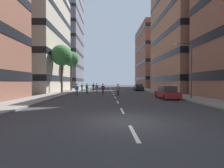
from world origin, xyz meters
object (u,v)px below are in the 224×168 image
Objects in this scene: parked_car_mid at (167,93)px; skater_4 at (93,86)px; skater_2 at (103,88)px; skater_3 at (87,88)px; skater_5 at (77,89)px; street_tree_mid at (62,56)px; skater_6 at (82,87)px; parked_car_near at (138,88)px; street_tree_near at (71,59)px; streetlamp_right at (188,64)px; skater_0 at (97,87)px; skater_1 at (118,89)px.

parked_car_mid is 2.47× the size of skater_4.
skater_2 and skater_3 have the same top height.
skater_2 is 1.00× the size of skater_5.
skater_6 is (2.77, 5.38, -5.78)m from street_tree_mid.
skater_6 is (-2.10, -3.51, 0.00)m from skater_4.
parked_car_near is 0.50× the size of street_tree_near.
skater_0 is at bearing 131.27° from streetlamp_right.
parked_car_near is 10.52m from skater_4.
streetlamp_right reaches higher than parked_car_near.
skater_3 reaches higher than parked_car_mid.
street_tree_near is at bearing -177.32° from parked_car_near.
skater_3 is at bearing -141.18° from parked_car_near.
skater_3 is (-10.83, -8.72, 0.29)m from parked_car_near.
street_tree_mid is 11.67m from skater_4.
streetlamp_right is 3.65× the size of skater_4.
street_tree_near is 4.92× the size of skater_2.
skater_2 is (7.48, -11.33, -6.12)m from street_tree_near.
skater_6 is (-12.59, 15.36, 0.29)m from parked_car_mid.
skater_6 is (-1.76, 5.91, 0.00)m from skater_3.
parked_car_near is at bearing 2.68° from street_tree_near.
streetlamp_right is (17.66, -10.61, -2.63)m from street_tree_mid.
streetlamp_right is 12.61m from skater_2.
skater_4 reaches higher than parked_car_mid.
street_tree_mid is 4.80× the size of skater_5.
skater_1 is 1.00× the size of skater_3.
skater_5 is 1.00× the size of skater_6.
skater_4 is 1.00× the size of skater_6.
parked_car_mid is at bearing -25.73° from skater_1.
skater_3 is 9.42m from skater_4.
street_tree_near is 4.92× the size of skater_5.
street_tree_near is at bearing -163.81° from skater_4.
street_tree_near is at bearing 131.37° from parked_car_mid.
skater_6 is at bearing -120.96° from skater_4.
street_tree_near is at bearing 134.33° from streetlamp_right.
parked_car_mid is 2.47× the size of skater_2.
skater_1 is at bearing 157.08° from streetlamp_right.
parked_car_near is 0.52× the size of street_tree_mid.
street_tree_near is 9.93m from skater_0.
skater_6 is at bearing 95.09° from skater_5.
skater_4 is at bearing 61.24° from street_tree_mid.
skater_0 is at bearing 75.40° from skater_5.
parked_car_near is at bearing 38.82° from skater_3.
skater_4 is at bearing 85.91° from skater_5.
streetlamp_right is (2.29, -18.80, 3.44)m from parked_car_near.
street_tree_mid is at bearing 149.00° from streetlamp_right.
street_tree_near reaches higher than skater_0.
parked_car_mid is at bearing -18.32° from skater_5.
streetlamp_right reaches higher than skater_0.
skater_4 is 15.08m from skater_5.
skater_1 is at bearing -110.51° from parked_car_near.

